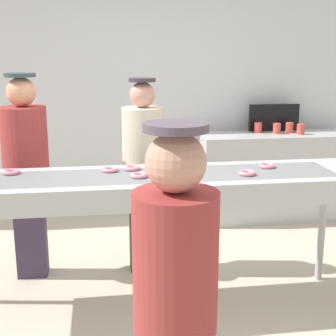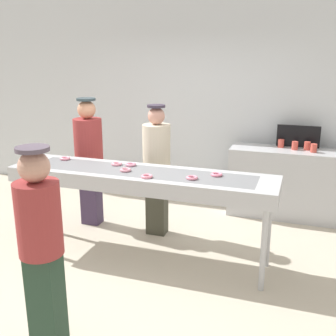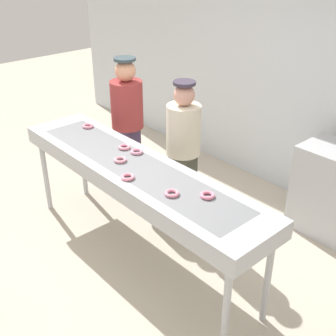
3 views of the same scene
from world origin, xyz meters
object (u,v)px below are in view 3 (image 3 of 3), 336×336
(strawberry_donut_0, at_px, (207,195))
(worker_baker, at_px, (128,119))
(strawberry_donut_1, at_px, (120,160))
(strawberry_donut_2, at_px, (128,177))
(strawberry_donut_6, at_px, (124,147))
(fryer_conveyor, at_px, (135,173))
(strawberry_donut_3, at_px, (137,152))
(strawberry_donut_5, at_px, (172,193))
(worker_assistant, at_px, (183,150))
(strawberry_donut_4, at_px, (88,126))

(strawberry_donut_0, distance_m, worker_baker, 1.88)
(strawberry_donut_1, bearing_deg, worker_baker, 139.55)
(strawberry_donut_1, distance_m, strawberry_donut_2, 0.33)
(strawberry_donut_6, height_order, worker_baker, worker_baker)
(fryer_conveyor, xyz_separation_m, strawberry_donut_3, (-0.18, 0.17, 0.10))
(strawberry_donut_5, bearing_deg, worker_baker, 154.31)
(strawberry_donut_3, height_order, worker_assistant, worker_assistant)
(fryer_conveyor, relative_size, strawberry_donut_4, 24.46)
(strawberry_donut_1, distance_m, strawberry_donut_3, 0.22)
(strawberry_donut_4, bearing_deg, strawberry_donut_5, -9.07)
(strawberry_donut_2, bearing_deg, strawberry_donut_4, 163.00)
(strawberry_donut_0, distance_m, worker_assistant, 1.02)
(worker_baker, bearing_deg, strawberry_donut_5, 160.95)
(strawberry_donut_6, xyz_separation_m, worker_baker, (-0.65, 0.53, -0.05))
(strawberry_donut_1, height_order, strawberry_donut_6, same)
(strawberry_donut_3, bearing_deg, strawberry_donut_4, -179.96)
(strawberry_donut_1, xyz_separation_m, worker_assistant, (0.09, 0.70, -0.10))
(strawberry_donut_0, bearing_deg, strawberry_donut_1, -171.33)
(strawberry_donut_2, bearing_deg, strawberry_donut_3, 132.87)
(strawberry_donut_5, xyz_separation_m, strawberry_donut_6, (-0.93, 0.23, 0.00))
(strawberry_donut_1, bearing_deg, strawberry_donut_2, -25.55)
(strawberry_donut_5, xyz_separation_m, worker_assistant, (-0.65, 0.74, -0.10))
(strawberry_donut_1, height_order, strawberry_donut_3, same)
(strawberry_donut_0, height_order, strawberry_donut_4, same)
(strawberry_donut_0, relative_size, strawberry_donut_2, 1.00)
(strawberry_donut_4, relative_size, strawberry_donut_6, 1.00)
(worker_assistant, bearing_deg, worker_baker, 2.17)
(strawberry_donut_2, relative_size, strawberry_donut_5, 1.00)
(strawberry_donut_1, height_order, strawberry_donut_2, same)
(worker_baker, bearing_deg, strawberry_donut_4, 93.46)
(strawberry_donut_3, height_order, strawberry_donut_4, same)
(strawberry_donut_5, bearing_deg, strawberry_donut_0, 41.89)
(fryer_conveyor, bearing_deg, strawberry_donut_1, -161.52)
(worker_baker, bearing_deg, strawberry_donut_6, 147.49)
(strawberry_donut_3, bearing_deg, strawberry_donut_0, -4.14)
(strawberry_donut_2, bearing_deg, fryer_conveyor, 128.28)
(strawberry_donut_2, height_order, strawberry_donut_5, same)
(fryer_conveyor, height_order, strawberry_donut_3, strawberry_donut_3)
(strawberry_donut_4, relative_size, strawberry_donut_5, 1.00)
(worker_assistant, bearing_deg, strawberry_donut_1, 85.88)
(strawberry_donut_4, distance_m, worker_baker, 0.51)
(strawberry_donut_4, height_order, strawberry_donut_6, same)
(fryer_conveyor, distance_m, worker_baker, 1.19)
(strawberry_donut_3, xyz_separation_m, worker_assistant, (0.12, 0.48, -0.10))
(strawberry_donut_0, xyz_separation_m, worker_assistant, (-0.85, 0.56, -0.10))
(strawberry_donut_6, relative_size, worker_assistant, 0.07)
(strawberry_donut_4, distance_m, worker_assistant, 1.08)
(strawberry_donut_3, relative_size, strawberry_donut_5, 1.00)
(strawberry_donut_0, distance_m, strawberry_donut_2, 0.71)
(strawberry_donut_0, relative_size, worker_baker, 0.07)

